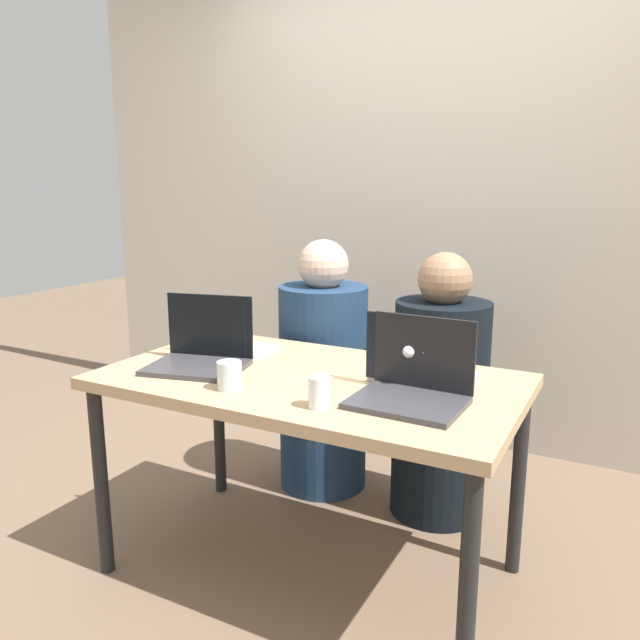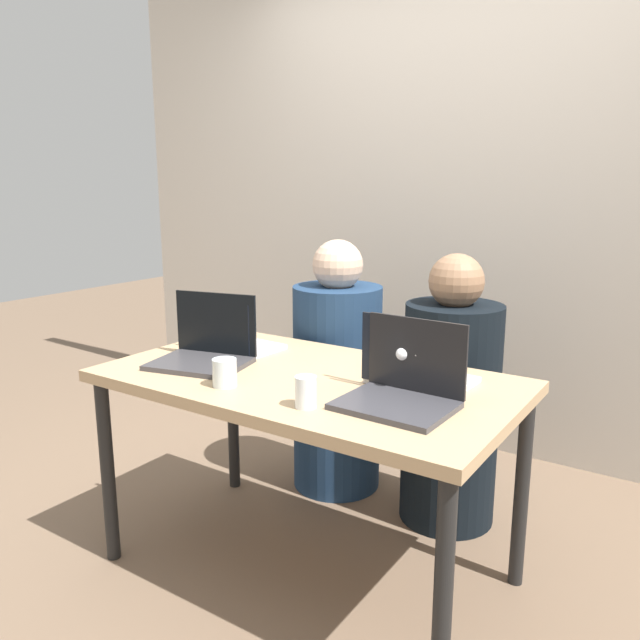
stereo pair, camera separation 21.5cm
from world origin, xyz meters
name	(u,v)px [view 1 (the left image)]	position (x,y,z in m)	size (l,w,h in m)	color
ground_plane	(310,570)	(0.00, 0.00, 0.00)	(12.00, 12.00, 0.00)	brown
back_wall	(443,198)	(0.00, 1.47, 1.31)	(4.50, 0.10, 2.62)	beige
desk	(309,396)	(0.00, 0.00, 0.67)	(1.41, 0.79, 0.74)	tan
person_on_left	(323,379)	(-0.27, 0.63, 0.51)	(0.49, 0.49, 1.15)	navy
person_on_right	(440,401)	(0.27, 0.63, 0.50)	(0.41, 0.41, 1.12)	black
laptop_back_left	(228,342)	(-0.41, 0.11, 0.79)	(0.29, 0.25, 0.21)	silver
laptop_back_right	(420,368)	(0.36, 0.10, 0.80)	(0.32, 0.29, 0.24)	silver
laptop_front_left	(202,352)	(-0.40, -0.08, 0.80)	(0.38, 0.33, 0.25)	#3C3A3D
laptop_front_right	(413,384)	(0.40, -0.08, 0.80)	(0.33, 0.29, 0.25)	#3A393F
water_glass_right	(319,394)	(0.17, -0.26, 0.78)	(0.06, 0.06, 0.09)	white
water_glass_left	(229,377)	(-0.16, -0.24, 0.78)	(0.08, 0.08, 0.09)	silver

